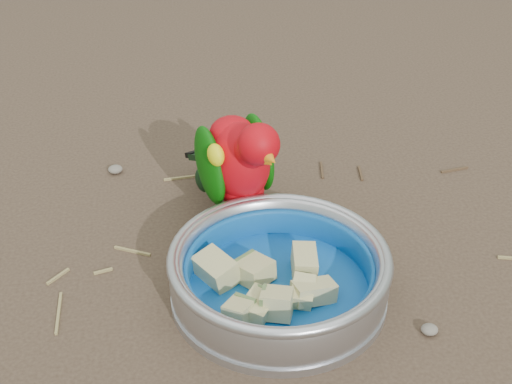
{
  "coord_description": "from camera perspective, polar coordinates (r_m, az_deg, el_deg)",
  "views": [
    {
      "loc": [
        -0.07,
        -0.57,
        0.53
      ],
      "look_at": [
        0.02,
        0.12,
        0.08
      ],
      "focal_mm": 50.0,
      "sensor_mm": 36.0,
      "label": 1
    }
  ],
  "objects": [
    {
      "name": "fruit_wedges",
      "position": [
        0.78,
        1.86,
        -6.69
      ],
      "size": [
        0.14,
        0.14,
        0.03
      ],
      "primitive_type": null,
      "color": "tan",
      "rests_on": "food_bowl"
    },
    {
      "name": "ground",
      "position": [
        0.78,
        -0.14,
        -9.94
      ],
      "size": [
        60.0,
        60.0,
        0.0
      ],
      "primitive_type": "plane",
      "color": "#453528"
    },
    {
      "name": "bowl_wall",
      "position": [
        0.78,
        1.87,
        -6.29
      ],
      "size": [
        0.24,
        0.24,
        0.04
      ],
      "primitive_type": null,
      "color": "#B2B2BA",
      "rests_on": "food_bowl"
    },
    {
      "name": "ground_debris",
      "position": [
        0.81,
        2.76,
        -7.69
      ],
      "size": [
        0.9,
        0.8,
        0.01
      ],
      "primitive_type": null,
      "color": "olive",
      "rests_on": "ground"
    },
    {
      "name": "food_bowl",
      "position": [
        0.8,
        1.83,
        -7.97
      ],
      "size": [
        0.24,
        0.24,
        0.02
      ],
      "primitive_type": "cylinder",
      "color": "#B2B2BA",
      "rests_on": "ground"
    },
    {
      "name": "lory_parrot",
      "position": [
        0.87,
        -1.33,
        1.74
      ],
      "size": [
        0.16,
        0.21,
        0.16
      ],
      "primitive_type": null,
      "rotation": [
        0.0,
        0.0,
        -2.75
      ],
      "color": "#B6050E",
      "rests_on": "ground"
    }
  ]
}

